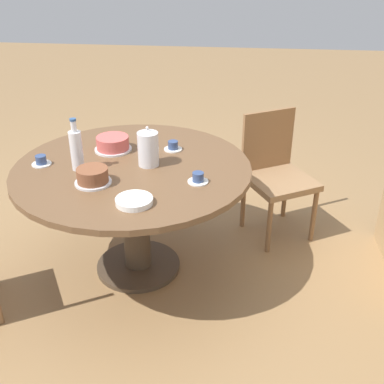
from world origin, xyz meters
TOP-DOWN VIEW (x-y plane):
  - ground_plane at (0.00, 0.00)m, footprint 14.00×14.00m
  - dining_table at (0.00, 0.00)m, footprint 1.40×1.40m
  - chair_a at (-0.57, 0.88)m, footprint 0.57×0.57m
  - coffee_pot at (-0.03, 0.09)m, footprint 0.12×0.12m
  - water_bottle at (0.07, -0.30)m, footprint 0.07×0.07m
  - cake_main at (-0.22, -0.17)m, footprint 0.23×0.23m
  - cake_second at (0.24, -0.16)m, footprint 0.20×0.20m
  - cup_a at (0.04, -0.53)m, footprint 0.11×0.11m
  - cup_b at (-0.26, 0.20)m, footprint 0.11×0.11m
  - cup_c at (0.17, 0.40)m, footprint 0.11×0.11m
  - plate_stack at (0.43, 0.11)m, footprint 0.19×0.19m

SIDE VIEW (x-z plane):
  - ground_plane at x=0.00m, z-range 0.00..0.00m
  - chair_a at x=-0.57m, z-range 0.03..0.90m
  - dining_table at x=0.00m, z-range 0.22..0.95m
  - plate_stack at x=0.43m, z-range 0.73..0.76m
  - cup_a at x=0.04m, z-range 0.73..0.78m
  - cup_b at x=-0.26m, z-range 0.73..0.78m
  - cup_c at x=0.17m, z-range 0.73..0.78m
  - cake_second at x=0.24m, z-range 0.73..0.82m
  - cake_main at x=-0.22m, z-range 0.73..0.82m
  - coffee_pot at x=-0.03m, z-range 0.72..0.96m
  - water_bottle at x=0.07m, z-range 0.70..1.01m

